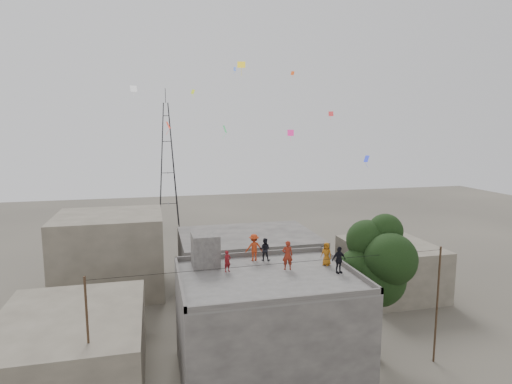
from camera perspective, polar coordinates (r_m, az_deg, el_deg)
The scene contains 18 objects.
ground at distance 27.41m, azimuth 1.49°, elevation -23.23°, with size 140.00×140.00×0.00m, color #443F37.
main_building at distance 25.94m, azimuth 1.52°, elevation -17.49°, with size 10.00×8.00×6.10m.
parapet at distance 24.71m, azimuth 1.55°, elevation -10.80°, with size 10.00×8.00×0.30m.
stair_head_box at distance 26.31m, azimuth -6.76°, elevation -7.71°, with size 1.60×1.80×2.00m, color #43413F.
neighbor_west at distance 27.88m, azimuth -23.44°, elevation -18.69°, with size 8.00×10.00×4.00m, color #5E564A.
neighbor_north at distance 39.25m, azimuth -1.07°, elevation -9.20°, with size 12.00×9.00×5.00m, color #43413F.
neighbor_northwest at distance 40.19m, azimuth -18.83°, elevation -7.74°, with size 9.00×8.00×7.00m, color #5E564A.
neighbor_east at distance 40.15m, azimuth 17.47°, elevation -9.64°, with size 7.00×8.00×4.40m, color #5E564A.
tree at distance 28.03m, azimuth 16.09°, elevation -9.10°, with size 4.90×4.60×9.10m.
utility_line at distance 24.65m, azimuth 3.50°, elevation -16.95°, with size 20.12×0.62×7.40m.
transmission_tower at distance 62.76m, azimuth -11.71°, elevation 3.40°, with size 2.97×2.97×20.01m.
person_red_adult at distance 25.62m, azimuth 4.22°, elevation -8.41°, with size 0.64×0.42×1.75m, color maroon.
person_orange_child at distance 26.72m, azimuth 9.38°, elevation -8.15°, with size 0.70×0.45×1.43m, color #9D5812.
person_dark_child at distance 27.31m, azimuth 1.16°, elevation -7.64°, with size 0.71×0.55×1.45m, color black.
person_dark_adult at distance 25.44m, azimuth 10.98°, elevation -8.88°, with size 0.92×0.38×1.57m, color black.
person_orange_adult at distance 27.23m, azimuth -0.27°, elevation -7.39°, with size 1.11×0.64×1.72m, color #B33514.
person_red_child at distance 25.30m, azimuth -3.83°, elevation -9.20°, with size 0.46×0.30×1.26m, color maroon.
kites at distance 32.38m, azimuth -1.28°, elevation 10.90°, with size 17.16×18.03×8.13m.
Camera 1 is at (-6.17, -22.50, 14.39)m, focal length 30.00 mm.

